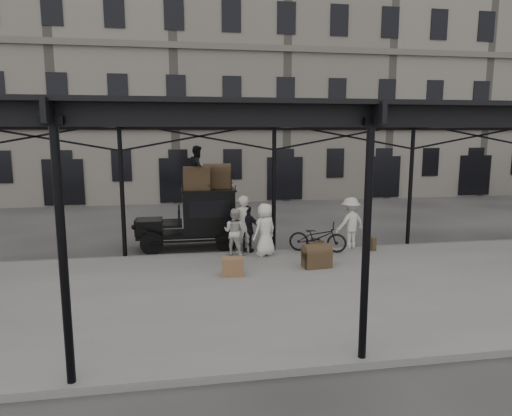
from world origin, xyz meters
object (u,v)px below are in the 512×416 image
at_px(porter_left, 243,224).
at_px(porter_official, 248,229).
at_px(taxi, 200,216).
at_px(bicycle, 318,237).
at_px(steamer_trunk_roof_near, 197,180).
at_px(steamer_trunk_platform, 317,257).

bearing_deg(porter_left, porter_official, 165.06).
bearing_deg(taxi, porter_official, -42.87).
relative_size(porter_left, bicycle, 1.00).
distance_m(porter_official, steamer_trunk_roof_near, 2.57).
relative_size(bicycle, steamer_trunk_platform, 2.37).
bearing_deg(bicycle, porter_left, 103.89).
height_order(taxi, bicycle, taxi).
xyz_separation_m(taxi, porter_left, (1.37, -1.45, -0.08)).
xyz_separation_m(porter_left, steamer_trunk_roof_near, (-1.45, 1.20, 1.40)).
bearing_deg(taxi, porter_left, -46.56).
bearing_deg(porter_left, bicycle, 157.80).
distance_m(porter_left, bicycle, 2.60).
bearing_deg(steamer_trunk_platform, porter_left, 126.96).
relative_size(porter_official, bicycle, 0.82).
height_order(porter_official, bicycle, porter_official).
bearing_deg(steamer_trunk_roof_near, taxi, 75.45).
distance_m(bicycle, steamer_trunk_roof_near, 4.65).
height_order(porter_left, porter_official, porter_left).
xyz_separation_m(porter_left, porter_official, (0.19, -0.00, -0.18)).
relative_size(steamer_trunk_roof_near, steamer_trunk_platform, 1.14).
height_order(porter_left, bicycle, porter_left).
distance_m(porter_official, bicycle, 2.38).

